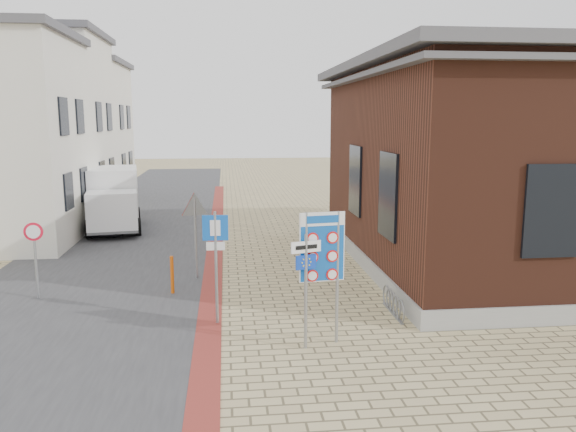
{
  "coord_description": "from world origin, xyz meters",
  "views": [
    {
      "loc": [
        -1.53,
        -11.1,
        4.92
      ],
      "look_at": [
        0.2,
        4.42,
        2.2
      ],
      "focal_mm": 35.0,
      "sensor_mm": 36.0,
      "label": 1
    }
  ],
  "objects": [
    {
      "name": "ground",
      "position": [
        0.0,
        0.0,
        0.0
      ],
      "size": [
        120.0,
        120.0,
        0.0
      ],
      "primitive_type": "plane",
      "color": "tan",
      "rests_on": "ground"
    },
    {
      "name": "parking_sign",
      "position": [
        -1.8,
        2.0,
        1.9
      ],
      "size": [
        0.61,
        0.07,
        2.76
      ],
      "rotation": [
        0.0,
        0.0,
        -0.05
      ],
      "color": "gray",
      "rests_on": "ground"
    },
    {
      "name": "road_strip",
      "position": [
        -5.5,
        15.0,
        0.01
      ],
      "size": [
        7.0,
        60.0,
        0.02
      ],
      "primitive_type": "cube",
      "color": "#38383A",
      "rests_on": "ground"
    },
    {
      "name": "bike_rack",
      "position": [
        2.65,
        2.2,
        0.26
      ],
      "size": [
        0.08,
        1.8,
        0.6
      ],
      "color": "slate",
      "rests_on": "ground"
    },
    {
      "name": "bollard",
      "position": [
        -3.09,
        4.51,
        0.55
      ],
      "size": [
        0.13,
        0.13,
        1.1
      ],
      "primitive_type": "cylinder",
      "rotation": [
        0.0,
        0.0,
        0.39
      ],
      "color": "#DB550B",
      "rests_on": "ground"
    },
    {
      "name": "townhouse_far",
      "position": [
        -10.99,
        24.0,
        4.17
      ],
      "size": [
        7.4,
        6.4,
        8.3
      ],
      "color": "silver",
      "rests_on": "ground"
    },
    {
      "name": "townhouse_mid",
      "position": [
        -10.99,
        18.0,
        4.57
      ],
      "size": [
        7.4,
        6.4,
        9.1
      ],
      "color": "silver",
      "rests_on": "ground"
    },
    {
      "name": "brick_building",
      "position": [
        8.99,
        7.0,
        3.49
      ],
      "size": [
        13.0,
        13.0,
        6.8
      ],
      "color": "gray",
      "rests_on": "ground"
    },
    {
      "name": "curb_strip",
      "position": [
        -2.0,
        10.0,
        0.01
      ],
      "size": [
        0.6,
        40.0,
        0.02
      ],
      "primitive_type": "cube",
      "color": "maroon",
      "rests_on": "ground"
    },
    {
      "name": "essen_sign",
      "position": [
        0.12,
        0.3,
        1.68
      ],
      "size": [
        0.66,
        0.24,
        2.53
      ],
      "rotation": [
        0.0,
        0.0,
        0.3
      ],
      "color": "gray",
      "rests_on": "ground"
    },
    {
      "name": "sedan",
      "position": [
        -6.5,
        13.76,
        0.62
      ],
      "size": [
        1.45,
        3.78,
        1.23
      ],
      "primitive_type": "imported",
      "rotation": [
        0.0,
        0.0,
        -0.04
      ],
      "color": "black",
      "rests_on": "ground"
    },
    {
      "name": "border_sign",
      "position": [
        0.5,
        0.5,
        2.13
      ],
      "size": [
        1.01,
        0.19,
        2.96
      ],
      "rotation": [
        0.0,
        0.0,
        0.14
      ],
      "color": "gray",
      "rests_on": "ground"
    },
    {
      "name": "speed_sign",
      "position": [
        -6.75,
        4.5,
        1.42
      ],
      "size": [
        0.51,
        0.08,
        2.14
      ],
      "rotation": [
        0.0,
        0.0,
        0.09
      ],
      "color": "gray",
      "rests_on": "ground"
    },
    {
      "name": "yield_sign",
      "position": [
        -2.49,
        6.0,
        2.03
      ],
      "size": [
        0.91,
        0.35,
        2.65
      ],
      "rotation": [
        0.0,
        0.0,
        0.31
      ],
      "color": "gray",
      "rests_on": "ground"
    },
    {
      "name": "box_truck",
      "position": [
        -6.52,
        14.37,
        1.4
      ],
      "size": [
        2.84,
        5.44,
        2.71
      ],
      "rotation": [
        0.0,
        0.0,
        0.16
      ],
      "color": "slate",
      "rests_on": "ground"
    }
  ]
}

